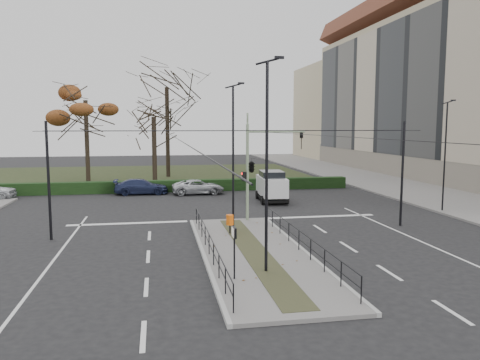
% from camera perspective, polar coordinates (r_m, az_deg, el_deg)
% --- Properties ---
extents(ground, '(140.00, 140.00, 0.00)m').
position_cam_1_polar(ground, '(23.67, 0.50, -7.45)').
color(ground, black).
rests_on(ground, ground).
extents(median_island, '(4.40, 15.00, 0.14)m').
position_cam_1_polar(median_island, '(21.28, 1.75, -8.88)').
color(median_island, '#63615F').
rests_on(median_island, ground).
extents(sidewalk_east, '(8.00, 90.00, 0.14)m').
position_cam_1_polar(sidewalk_east, '(50.13, 16.29, -0.15)').
color(sidewalk_east, '#63615F').
rests_on(sidewalk_east, ground).
extents(park, '(38.00, 26.00, 0.10)m').
position_cam_1_polar(park, '(54.89, -11.91, 0.52)').
color(park, '#242D16').
rests_on(park, ground).
extents(hedge, '(38.00, 1.00, 1.00)m').
position_cam_1_polar(hedge, '(41.54, -12.48, -0.80)').
color(hedge, black).
rests_on(hedge, ground).
extents(apartment_block, '(13.09, 52.10, 21.64)m').
position_cam_1_polar(apartment_block, '(56.77, 24.94, 10.71)').
color(apartment_block, '#BFAF8A').
rests_on(apartment_block, ground).
extents(median_railing, '(4.14, 13.24, 0.92)m').
position_cam_1_polar(median_railing, '(20.96, 1.82, -6.56)').
color(median_railing, black).
rests_on(median_railing, median_island).
extents(catenary, '(20.00, 34.00, 6.00)m').
position_cam_1_polar(catenary, '(24.66, -0.19, 1.19)').
color(catenary, black).
rests_on(catenary, ground).
extents(traffic_light, '(3.88, 2.23, 5.71)m').
position_cam_1_polar(traffic_light, '(27.73, 1.59, 1.88)').
color(traffic_light, gray).
rests_on(traffic_light, median_island).
extents(litter_bin, '(0.39, 0.39, 1.00)m').
position_cam_1_polar(litter_bin, '(24.54, -1.24, -4.91)').
color(litter_bin, black).
rests_on(litter_bin, median_island).
extents(info_panel, '(0.11, 0.51, 1.95)m').
position_cam_1_polar(info_panel, '(17.22, -0.71, -7.11)').
color(info_panel, black).
rests_on(info_panel, median_island).
extents(streetlamp_median_near, '(0.68, 0.14, 8.18)m').
position_cam_1_polar(streetlamp_median_near, '(17.70, 3.33, 1.89)').
color(streetlamp_median_near, black).
rests_on(streetlamp_median_near, median_island).
extents(streetlamp_median_far, '(0.66, 0.13, 7.90)m').
position_cam_1_polar(streetlamp_median_far, '(25.12, -0.80, 2.98)').
color(streetlamp_median_far, black).
rests_on(streetlamp_median_far, median_island).
extents(streetlamp_sidewalk, '(0.61, 0.12, 7.31)m').
position_cam_1_polar(streetlamp_sidewalk, '(33.71, 23.73, 2.84)').
color(streetlamp_sidewalk, black).
rests_on(streetlamp_sidewalk, sidewalk_east).
extents(parked_car_third, '(4.50, 1.86, 1.30)m').
position_cam_1_polar(parked_car_third, '(40.32, -11.94, -0.79)').
color(parked_car_third, '#21294D').
rests_on(parked_car_third, ground).
extents(parked_car_fourth, '(4.47, 2.17, 1.22)m').
position_cam_1_polar(parked_car_fourth, '(39.71, -5.11, -0.84)').
color(parked_car_fourth, '#B9BCC2').
rests_on(parked_car_fourth, ground).
extents(white_van, '(2.23, 4.44, 2.34)m').
position_cam_1_polar(white_van, '(35.74, 3.87, -0.68)').
color(white_van, silver).
rests_on(white_van, ground).
extents(rust_tree, '(7.68, 7.68, 10.80)m').
position_cam_1_polar(rust_tree, '(50.22, -18.33, 9.20)').
color(rust_tree, black).
rests_on(rust_tree, park).
extents(bare_tree_center, '(8.72, 8.72, 13.10)m').
position_cam_1_polar(bare_tree_center, '(52.78, -8.91, 10.34)').
color(bare_tree_center, black).
rests_on(bare_tree_center, park).
extents(bare_tree_near, '(5.39, 5.39, 8.64)m').
position_cam_1_polar(bare_tree_near, '(45.24, -10.47, 6.97)').
color(bare_tree_near, black).
rests_on(bare_tree_near, park).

